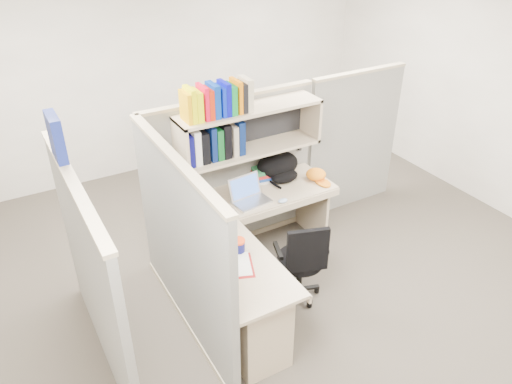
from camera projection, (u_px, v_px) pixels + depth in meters
ground at (277, 289)px, 4.72m from camera, size 6.00×6.00×0.00m
room_shell at (282, 131)px, 3.90m from camera, size 6.00×6.00×6.00m
cubicle at (218, 195)px, 4.44m from camera, size 3.79×1.84×1.95m
desk at (255, 285)px, 4.11m from camera, size 1.74×1.75×0.73m
laptop at (251, 191)px, 4.61m from camera, size 0.37×0.37×0.24m
backpack at (281, 167)px, 5.00m from camera, size 0.50×0.42×0.26m
orange_cap at (316, 174)px, 5.03m from camera, size 0.22×0.25×0.11m
snack_canister at (238, 245)px, 4.00m from camera, size 0.11×0.11×0.11m
tissue_box at (228, 274)px, 3.65m from camera, size 0.15×0.15×0.18m
mouse at (283, 201)px, 4.66m from camera, size 0.10×0.07×0.04m
paper_cup at (242, 184)px, 4.87m from camera, size 0.08×0.08×0.10m
book_stack at (261, 174)px, 5.03m from camera, size 0.21×0.27×0.12m
loose_paper at (236, 264)px, 3.88m from camera, size 0.31×0.35×0.00m
task_chair at (301, 272)px, 4.45m from camera, size 0.50×0.46×0.87m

